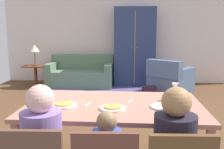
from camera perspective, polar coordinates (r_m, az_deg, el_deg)
name	(u,v)px	position (r m, az deg, el deg)	size (l,w,h in m)	color
ground_plane	(110,118)	(4.50, -0.42, -9.61)	(6.64, 6.21, 0.02)	brown
back_wall	(119,35)	(7.39, 1.65, 8.77)	(6.64, 0.10, 2.70)	silver
dining_table	(114,110)	(2.60, 0.47, -7.96)	(1.75, 1.06, 0.76)	#B27662
plate_near_man	(64,105)	(2.55, -10.69, -6.77)	(0.25, 0.25, 0.02)	white
pizza_near_man	(64,104)	(2.54, -10.70, -6.45)	(0.17, 0.17, 0.01)	gold
plate_near_child	(113,108)	(2.41, 0.17, -7.56)	(0.25, 0.25, 0.02)	#F1E6CF
pizza_near_child	(113,107)	(2.41, 0.17, -7.21)	(0.17, 0.17, 0.01)	gold
plate_near_woman	(164,107)	(2.50, 11.49, -7.11)	(0.25, 0.25, 0.02)	silver
wine_glass	(175,88)	(2.76, 13.96, -2.95)	(0.07, 0.07, 0.19)	silver
fork	(87,104)	(2.57, -5.51, -6.65)	(0.02, 0.15, 0.01)	silver
knife	(130,101)	(2.67, 4.01, -5.95)	(0.01, 0.17, 0.01)	silver
area_rug	(101,93)	(6.13, -2.59, -4.18)	(2.60, 1.80, 0.01)	#4E4A81
couch	(81,74)	(7.00, -6.99, 0.02)	(1.74, 0.86, 0.82)	#5B785D
armchair	(170,80)	(6.24, 12.78, -1.21)	(1.20, 1.20, 0.82)	#4A5E7C
armoire	(135,47)	(7.01, 5.10, 6.22)	(1.10, 0.59, 2.10)	navy
side_table	(36,73)	(7.07, -16.72, 0.38)	(0.56, 0.56, 0.58)	#5C3019
table_lamp	(34,49)	(7.00, -16.98, 5.48)	(0.26, 0.26, 0.54)	brown
handbag	(149,92)	(5.78, 8.27, -3.86)	(0.32, 0.16, 0.26)	black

